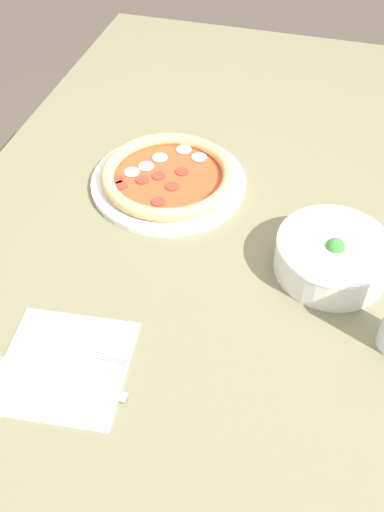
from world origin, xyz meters
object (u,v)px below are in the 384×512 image
object	(u,v)px
pizza	(168,177)
fork	(70,348)
bowl	(333,255)
knife	(51,375)

from	to	relation	value
pizza	fork	distance (m)	0.42
pizza	fork	size ratio (longest dim) A/B	1.67
bowl	fork	distance (m)	0.45
pizza	bowl	distance (m)	0.37
knife	bowl	bearing A→B (deg)	44.21
bowl	fork	size ratio (longest dim) A/B	1.06
fork	pizza	bearing A→B (deg)	89.35
pizza	bowl	world-z (taller)	bowl
fork	knife	bearing A→B (deg)	-95.62
pizza	knife	size ratio (longest dim) A/B	1.42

